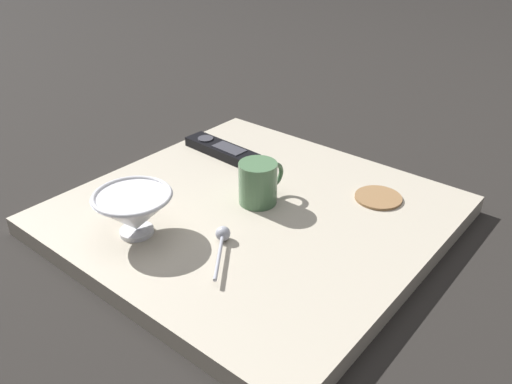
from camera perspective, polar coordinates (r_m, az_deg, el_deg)
The scene contains 7 objects.
ground_plane at distance 0.98m, azimuth -0.30°, elevation -3.42°, with size 6.00×6.00×0.00m, color black.
table at distance 0.98m, azimuth -0.31°, elevation -2.56°, with size 0.64×0.62×0.04m.
cereal_bowl at distance 0.89m, azimuth -13.22°, elevation -2.09°, with size 0.13×0.13×0.08m.
coffee_mug at distance 0.96m, azimuth 0.29°, elevation 1.04°, with size 0.07×0.10×0.08m.
teaspoon at distance 0.86m, azimuth -3.73°, elevation -5.05°, with size 0.09×0.11×0.03m.
tv_remote_near at distance 1.16m, azimuth -3.79°, elevation 4.66°, with size 0.19×0.06×0.02m.
drink_coaster at distance 1.02m, azimuth 13.26°, elevation -0.60°, with size 0.09×0.09×0.01m.
Camera 1 is at (-0.53, 0.63, 0.54)m, focal length 36.49 mm.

